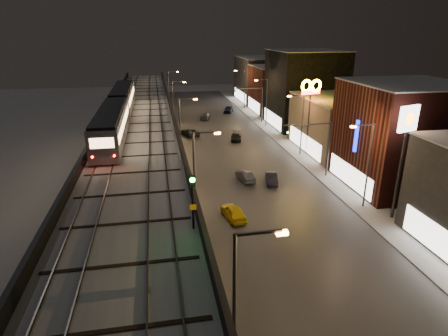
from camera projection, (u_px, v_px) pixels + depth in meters
ground at (228, 314)px, 24.54m from camera, size 220.00×220.00×0.00m
road_surface at (232, 150)px, 58.10m from camera, size 17.00×120.00×0.06m
sidewalk_right at (294, 146)px, 59.78m from camera, size 4.00×120.00×0.14m
under_viaduct_pavement at (144, 155)px, 55.80m from camera, size 11.00×120.00×0.06m
elevated_viaduct at (141, 123)px, 50.96m from camera, size 9.00×100.00×6.30m
viaduct_trackbed at (140, 117)px, 50.81m from camera, size 8.40×100.00×0.32m
viaduct_parapet_streetside at (172, 113)px, 51.41m from camera, size 0.30×100.00×1.10m
viaduct_parapet_far at (107, 115)px, 49.93m from camera, size 0.30×100.00×1.10m
building_b at (402, 136)px, 43.12m from camera, size 12.20×12.20×12.16m
building_c at (343, 124)px, 56.73m from camera, size 12.20×15.20×8.16m
building_d at (304, 89)px, 70.45m from camera, size 12.20×13.20×14.16m
building_e at (280, 89)px, 84.06m from camera, size 12.20×12.20×10.16m
building_f at (263, 79)px, 96.81m from camera, size 12.20×16.20×11.16m
streetlight_left_0 at (240, 301)px, 18.04m from camera, size 2.57×0.28×9.00m
streetlight_left_1 at (197, 171)px, 34.65m from camera, size 2.57×0.28×9.00m
streetlight_right_1 at (367, 160)px, 37.56m from camera, size 2.56×0.28×9.00m
streetlight_left_2 at (182, 126)px, 51.26m from camera, size 2.57×0.28×9.00m
streetlight_right_2 at (301, 120)px, 54.17m from camera, size 2.56×0.28×9.00m
streetlight_left_3 at (174, 102)px, 67.86m from camera, size 2.57×0.28×9.00m
streetlight_right_3 at (265, 99)px, 70.78m from camera, size 2.56×0.28×9.00m
streetlight_left_4 at (170, 88)px, 84.47m from camera, size 2.57×0.28×9.00m
streetlight_right_4 at (244, 86)px, 87.39m from camera, size 2.56×0.28×9.00m
traffic_light_rig_a at (320, 143)px, 45.97m from camera, size 6.10×0.34×7.00m
traffic_light_rig_b at (257, 101)px, 73.65m from camera, size 6.10×0.34×7.00m
subway_train at (118, 109)px, 46.76m from camera, size 2.71×32.93×3.23m
rail_signal at (193, 192)px, 20.95m from camera, size 0.39×0.45×3.35m
car_taxi at (233, 212)px, 36.76m from camera, size 2.22×4.26×1.38m
car_near_white at (245, 177)px, 45.98m from camera, size 1.89×3.85×1.21m
car_mid_silver at (190, 132)px, 65.87m from camera, size 3.43×4.90×1.24m
car_mid_dark at (205, 116)px, 78.30m from camera, size 2.95×4.65×1.26m
car_onc_silver at (272, 179)px, 45.27m from camera, size 2.06×3.92×1.23m
car_onc_white at (236, 137)px, 62.85m from camera, size 2.60×4.47×1.22m
car_onc_red at (228, 110)px, 84.23m from camera, size 3.04×4.56×1.44m
sign_mcdonalds at (311, 93)px, 53.11m from camera, size 3.28×0.88×11.05m
sign_citgo at (406, 134)px, 34.07m from camera, size 2.36×0.39×11.23m
sign_carwash at (361, 142)px, 41.67m from camera, size 1.59×0.35×8.26m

